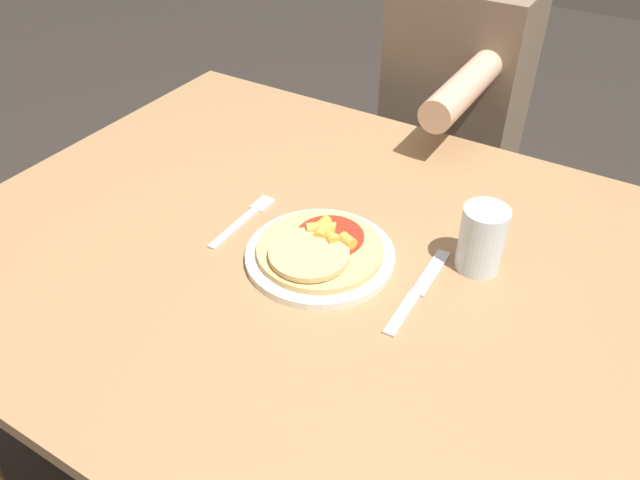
{
  "coord_description": "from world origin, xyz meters",
  "views": [
    {
      "loc": [
        0.43,
        -0.69,
        1.42
      ],
      "look_at": [
        0.02,
        -0.02,
        0.8
      ],
      "focal_mm": 35.0,
      "sensor_mm": 36.0,
      "label": 1
    }
  ],
  "objects_px": {
    "knife": "(417,292)",
    "person_diner": "(453,110)",
    "drinking_glass": "(482,239)",
    "plate": "(320,256)",
    "pizza": "(319,248)",
    "fork": "(246,218)",
    "dining_table": "(316,292)"
  },
  "relations": [
    {
      "from": "plate",
      "to": "fork",
      "type": "xyz_separation_m",
      "value": [
        -0.17,
        0.03,
        -0.0
      ]
    },
    {
      "from": "dining_table",
      "to": "fork",
      "type": "distance_m",
      "value": 0.18
    },
    {
      "from": "drinking_glass",
      "to": "fork",
      "type": "bearing_deg",
      "value": -167.02
    },
    {
      "from": "drinking_glass",
      "to": "knife",
      "type": "bearing_deg",
      "value": -116.91
    },
    {
      "from": "fork",
      "to": "drinking_glass",
      "type": "bearing_deg",
      "value": 12.98
    },
    {
      "from": "person_diner",
      "to": "fork",
      "type": "bearing_deg",
      "value": -98.33
    },
    {
      "from": "plate",
      "to": "drinking_glass",
      "type": "xyz_separation_m",
      "value": [
        0.23,
        0.12,
        0.05
      ]
    },
    {
      "from": "pizza",
      "to": "fork",
      "type": "relative_size",
      "value": 1.2
    },
    {
      "from": "plate",
      "to": "fork",
      "type": "height_order",
      "value": "plate"
    },
    {
      "from": "dining_table",
      "to": "plate",
      "type": "relative_size",
      "value": 5.11
    },
    {
      "from": "pizza",
      "to": "fork",
      "type": "xyz_separation_m",
      "value": [
        -0.17,
        0.03,
        -0.02
      ]
    },
    {
      "from": "dining_table",
      "to": "pizza",
      "type": "bearing_deg",
      "value": -45.11
    },
    {
      "from": "plate",
      "to": "person_diner",
      "type": "xyz_separation_m",
      "value": [
        -0.06,
        0.77,
        -0.08
      ]
    },
    {
      "from": "pizza",
      "to": "fork",
      "type": "distance_m",
      "value": 0.18
    },
    {
      "from": "fork",
      "to": "knife",
      "type": "bearing_deg",
      "value": -2.91
    },
    {
      "from": "dining_table",
      "to": "plate",
      "type": "xyz_separation_m",
      "value": [
        0.02,
        -0.02,
        0.1
      ]
    },
    {
      "from": "pizza",
      "to": "person_diner",
      "type": "xyz_separation_m",
      "value": [
        -0.06,
        0.78,
        -0.1
      ]
    },
    {
      "from": "fork",
      "to": "dining_table",
      "type": "bearing_deg",
      "value": -3.88
    },
    {
      "from": "dining_table",
      "to": "plate",
      "type": "distance_m",
      "value": 0.11
    },
    {
      "from": "dining_table",
      "to": "drinking_glass",
      "type": "relative_size",
      "value": 11.24
    },
    {
      "from": "pizza",
      "to": "person_diner",
      "type": "distance_m",
      "value": 0.78
    },
    {
      "from": "dining_table",
      "to": "drinking_glass",
      "type": "bearing_deg",
      "value": 22.59
    },
    {
      "from": "plate",
      "to": "pizza",
      "type": "height_order",
      "value": "pizza"
    },
    {
      "from": "person_diner",
      "to": "drinking_glass",
      "type": "bearing_deg",
      "value": -65.94
    },
    {
      "from": "plate",
      "to": "drinking_glass",
      "type": "relative_size",
      "value": 2.2
    },
    {
      "from": "pizza",
      "to": "drinking_glass",
      "type": "relative_size",
      "value": 1.86
    },
    {
      "from": "knife",
      "to": "person_diner",
      "type": "distance_m",
      "value": 0.8
    },
    {
      "from": "plate",
      "to": "knife",
      "type": "bearing_deg",
      "value": 2.8
    },
    {
      "from": "person_diner",
      "to": "dining_table",
      "type": "bearing_deg",
      "value": -86.64
    },
    {
      "from": "pizza",
      "to": "person_diner",
      "type": "relative_size",
      "value": 0.18
    },
    {
      "from": "dining_table",
      "to": "knife",
      "type": "relative_size",
      "value": 5.75
    },
    {
      "from": "dining_table",
      "to": "drinking_glass",
      "type": "distance_m",
      "value": 0.31
    }
  ]
}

